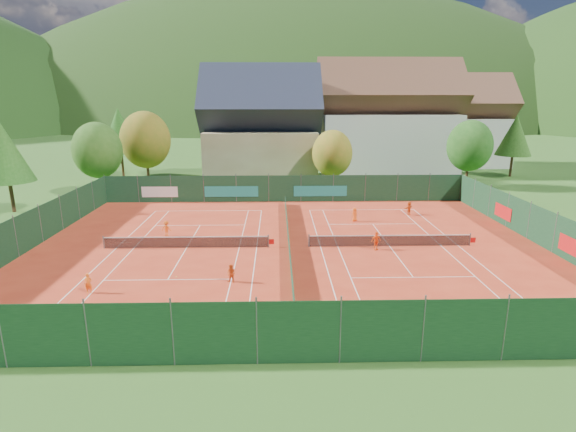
# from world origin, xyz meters

# --- Properties ---
(ground) EXTENTS (600.00, 600.00, 0.00)m
(ground) POSITION_xyz_m (0.00, 0.00, -0.02)
(ground) COLOR #28531A
(ground) RESTS_ON ground
(clay_pad) EXTENTS (40.00, 32.00, 0.01)m
(clay_pad) POSITION_xyz_m (0.00, 0.00, 0.01)
(clay_pad) COLOR #B3311A
(clay_pad) RESTS_ON ground
(court_markings_left) EXTENTS (11.03, 23.83, 0.00)m
(court_markings_left) POSITION_xyz_m (-8.00, 0.00, 0.01)
(court_markings_left) COLOR white
(court_markings_left) RESTS_ON ground
(court_markings_right) EXTENTS (11.03, 23.83, 0.00)m
(court_markings_right) POSITION_xyz_m (8.00, 0.00, 0.01)
(court_markings_right) COLOR white
(court_markings_right) RESTS_ON ground
(tennis_net_left) EXTENTS (13.30, 0.10, 1.02)m
(tennis_net_left) POSITION_xyz_m (-7.85, 0.00, 0.51)
(tennis_net_left) COLOR #59595B
(tennis_net_left) RESTS_ON ground
(tennis_net_right) EXTENTS (13.30, 0.10, 1.02)m
(tennis_net_right) POSITION_xyz_m (8.15, 0.00, 0.51)
(tennis_net_right) COLOR #59595B
(tennis_net_right) RESTS_ON ground
(court_divider) EXTENTS (0.03, 28.80, 1.00)m
(court_divider) POSITION_xyz_m (0.00, 0.00, 0.50)
(court_divider) COLOR #133520
(court_divider) RESTS_ON ground
(fence_north) EXTENTS (40.00, 0.10, 3.00)m
(fence_north) POSITION_xyz_m (-0.46, 15.99, 1.47)
(fence_north) COLOR #153A22
(fence_north) RESTS_ON ground
(fence_south) EXTENTS (40.00, 0.04, 3.00)m
(fence_south) POSITION_xyz_m (0.00, -16.00, 1.50)
(fence_south) COLOR #13351A
(fence_south) RESTS_ON ground
(fence_west) EXTENTS (0.04, 32.00, 3.00)m
(fence_west) POSITION_xyz_m (-20.00, 0.00, 1.50)
(fence_west) COLOR #13341C
(fence_west) RESTS_ON ground
(fence_east) EXTENTS (0.09, 32.00, 3.00)m
(fence_east) POSITION_xyz_m (20.00, 0.05, 1.48)
(fence_east) COLOR #12321C
(fence_east) RESTS_ON ground
(chalet) EXTENTS (16.20, 12.00, 16.00)m
(chalet) POSITION_xyz_m (-3.00, 30.00, 6.62)
(chalet) COLOR #C5B58B
(chalet) RESTS_ON ground
(hotel_block_a) EXTENTS (21.60, 11.00, 17.25)m
(hotel_block_a) POSITION_xyz_m (16.00, 36.00, 7.38)
(hotel_block_a) COLOR silver
(hotel_block_a) RESTS_ON ground
(hotel_block_b) EXTENTS (17.28, 10.00, 15.50)m
(hotel_block_b) POSITION_xyz_m (30.00, 44.00, 6.62)
(hotel_block_b) COLOR silver
(hotel_block_b) RESTS_ON ground
(tree_west_front) EXTENTS (5.72, 5.72, 8.69)m
(tree_west_front) POSITION_xyz_m (-22.00, 20.00, 5.39)
(tree_west_front) COLOR #472E19
(tree_west_front) RESTS_ON ground
(tree_west_mid) EXTENTS (6.44, 6.44, 9.78)m
(tree_west_mid) POSITION_xyz_m (-18.00, 26.00, 6.07)
(tree_west_mid) COLOR #49301A
(tree_west_mid) RESTS_ON ground
(tree_west_back) EXTENTS (5.60, 5.60, 10.00)m
(tree_west_back) POSITION_xyz_m (-24.00, 34.00, 6.74)
(tree_west_back) COLOR #492D1A
(tree_west_back) RESTS_ON ground
(tree_center) EXTENTS (5.01, 5.01, 7.60)m
(tree_center) POSITION_xyz_m (6.00, 22.00, 4.72)
(tree_center) COLOR #442D18
(tree_center) RESTS_ON ground
(tree_east_front) EXTENTS (5.72, 5.72, 8.69)m
(tree_east_front) POSITION_xyz_m (24.00, 24.00, 5.39)
(tree_east_front) COLOR #472A19
(tree_east_front) RESTS_ON ground
(tree_east_mid) EXTENTS (5.04, 5.04, 9.00)m
(tree_east_mid) POSITION_xyz_m (34.00, 32.00, 6.06)
(tree_east_mid) COLOR #4D321B
(tree_east_mid) RESTS_ON ground
(tree_west_side) EXTENTS (5.04, 5.04, 9.00)m
(tree_west_side) POSITION_xyz_m (-28.00, 12.00, 6.06)
(tree_west_side) COLOR #4C2C1B
(tree_west_side) RESTS_ON ground
(tree_east_back) EXTENTS (7.15, 7.15, 10.86)m
(tree_east_back) POSITION_xyz_m (26.00, 40.00, 6.74)
(tree_east_back) COLOR #412617
(tree_east_back) RESTS_ON ground
(mountain_backdrop) EXTENTS (820.00, 530.00, 242.00)m
(mountain_backdrop) POSITION_xyz_m (28.54, 233.48, -39.64)
(mountain_backdrop) COLOR black
(mountain_backdrop) RESTS_ON ground
(ball_hopper) EXTENTS (0.34, 0.34, 0.80)m
(ball_hopper) POSITION_xyz_m (11.39, -12.93, 0.56)
(ball_hopper) COLOR slate
(ball_hopper) RESTS_ON ground
(loose_ball_0) EXTENTS (0.07, 0.07, 0.07)m
(loose_ball_0) POSITION_xyz_m (-7.54, -5.97, 0.03)
(loose_ball_0) COLOR #CCD833
(loose_ball_0) RESTS_ON ground
(loose_ball_1) EXTENTS (0.07, 0.07, 0.07)m
(loose_ball_1) POSITION_xyz_m (4.82, -9.84, 0.03)
(loose_ball_1) COLOR #CCD833
(loose_ball_1) RESTS_ON ground
(player_left_near) EXTENTS (0.47, 0.31, 1.26)m
(player_left_near) POSITION_xyz_m (-12.24, -8.31, 0.63)
(player_left_near) COLOR orange
(player_left_near) RESTS_ON ground
(player_left_mid) EXTENTS (0.74, 0.69, 1.22)m
(player_left_mid) POSITION_xyz_m (-3.83, -6.96, 0.61)
(player_left_mid) COLOR #CF4312
(player_left_mid) RESTS_ON ground
(player_left_far) EXTENTS (0.95, 0.69, 1.32)m
(player_left_far) POSITION_xyz_m (-10.29, 3.23, 0.66)
(player_left_far) COLOR #F15A15
(player_left_far) RESTS_ON ground
(player_right_near) EXTENTS (0.93, 0.69, 1.46)m
(player_right_near) POSITION_xyz_m (6.71, -0.87, 0.73)
(player_right_near) COLOR #FF5C16
(player_right_near) RESTS_ON ground
(player_right_far_a) EXTENTS (0.78, 0.70, 1.33)m
(player_right_far_a) POSITION_xyz_m (6.46, 7.45, 0.67)
(player_right_far_a) COLOR #F55B15
(player_right_far_a) RESTS_ON ground
(player_right_far_b) EXTENTS (1.21, 1.14, 1.36)m
(player_right_far_b) POSITION_xyz_m (12.31, 9.72, 0.68)
(player_right_far_b) COLOR #D34912
(player_right_far_b) RESTS_ON ground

